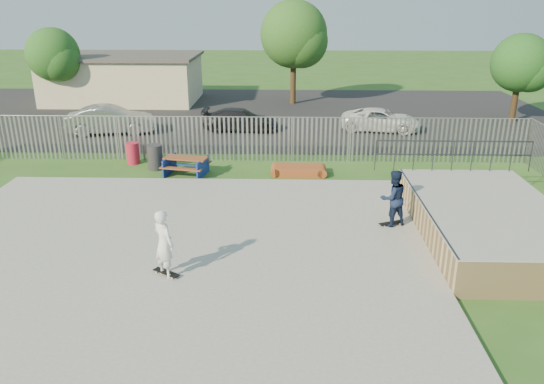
{
  "coord_description": "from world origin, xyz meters",
  "views": [
    {
      "loc": [
        3.36,
        -13.91,
        7.03
      ],
      "look_at": [
        2.91,
        2.0,
        1.1
      ],
      "focal_mm": 35.0,
      "sensor_mm": 36.0,
      "label": 1
    }
  ],
  "objects_px": {
    "tree_mid": "(294,34)",
    "skater_white": "(164,243)",
    "picnic_table": "(186,166)",
    "tree_right": "(521,63)",
    "trash_bin_grey": "(155,157)",
    "car_silver": "(111,120)",
    "tree_left": "(53,55)",
    "trash_bin_red": "(133,153)",
    "funbox": "(298,170)",
    "car_white": "(381,120)",
    "skater_navy": "(393,198)",
    "car_dark": "(240,120)"
  },
  "relations": [
    {
      "from": "picnic_table",
      "to": "tree_mid",
      "type": "distance_m",
      "value": 16.69
    },
    {
      "from": "picnic_table",
      "to": "tree_left",
      "type": "relative_size",
      "value": 0.39
    },
    {
      "from": "car_silver",
      "to": "skater_white",
      "type": "relative_size",
      "value": 2.49
    },
    {
      "from": "funbox",
      "to": "tree_right",
      "type": "distance_m",
      "value": 16.56
    },
    {
      "from": "funbox",
      "to": "skater_white",
      "type": "xyz_separation_m",
      "value": [
        -3.63,
        -8.77,
        0.87
      ]
    },
    {
      "from": "trash_bin_grey",
      "to": "tree_right",
      "type": "height_order",
      "value": "tree_right"
    },
    {
      "from": "car_silver",
      "to": "car_white",
      "type": "relative_size",
      "value": 1.06
    },
    {
      "from": "skater_navy",
      "to": "car_silver",
      "type": "bearing_deg",
      "value": -65.43
    },
    {
      "from": "car_dark",
      "to": "skater_navy",
      "type": "xyz_separation_m",
      "value": [
        5.9,
        -12.92,
        0.45
      ]
    },
    {
      "from": "funbox",
      "to": "trash_bin_red",
      "type": "bearing_deg",
      "value": 169.57
    },
    {
      "from": "car_white",
      "to": "tree_mid",
      "type": "relative_size",
      "value": 0.63
    },
    {
      "from": "skater_navy",
      "to": "picnic_table",
      "type": "bearing_deg",
      "value": -57.26
    },
    {
      "from": "tree_left",
      "to": "picnic_table",
      "type": "bearing_deg",
      "value": -51.05
    },
    {
      "from": "car_silver",
      "to": "funbox",
      "type": "bearing_deg",
      "value": -134.14
    },
    {
      "from": "trash_bin_red",
      "to": "trash_bin_grey",
      "type": "bearing_deg",
      "value": -33.73
    },
    {
      "from": "tree_mid",
      "to": "skater_white",
      "type": "xyz_separation_m",
      "value": [
        -3.53,
        -24.17,
        -3.52
      ]
    },
    {
      "from": "tree_right",
      "to": "picnic_table",
      "type": "bearing_deg",
      "value": -149.63
    },
    {
      "from": "funbox",
      "to": "car_white",
      "type": "relative_size",
      "value": 0.45
    },
    {
      "from": "trash_bin_grey",
      "to": "car_silver",
      "type": "xyz_separation_m",
      "value": [
        -3.82,
        6.06,
        0.23
      ]
    },
    {
      "from": "picnic_table",
      "to": "trash_bin_red",
      "type": "distance_m",
      "value": 3.02
    },
    {
      "from": "tree_mid",
      "to": "skater_navy",
      "type": "relative_size",
      "value": 3.73
    },
    {
      "from": "trash_bin_red",
      "to": "tree_right",
      "type": "bearing_deg",
      "value": 23.52
    },
    {
      "from": "trash_bin_grey",
      "to": "car_dark",
      "type": "xyz_separation_m",
      "value": [
        3.06,
        6.95,
        0.08
      ]
    },
    {
      "from": "funbox",
      "to": "skater_white",
      "type": "height_order",
      "value": "skater_white"
    },
    {
      "from": "tree_left",
      "to": "car_white",
      "type": "bearing_deg",
      "value": -15.21
    },
    {
      "from": "picnic_table",
      "to": "tree_right",
      "type": "distance_m",
      "value": 20.38
    },
    {
      "from": "tree_right",
      "to": "skater_white",
      "type": "xyz_separation_m",
      "value": [
        -16.35,
        -18.87,
        -2.34
      ]
    },
    {
      "from": "tree_mid",
      "to": "funbox",
      "type": "bearing_deg",
      "value": -89.62
    },
    {
      "from": "skater_white",
      "to": "trash_bin_red",
      "type": "bearing_deg",
      "value": -28.14
    },
    {
      "from": "trash_bin_red",
      "to": "picnic_table",
      "type": "bearing_deg",
      "value": -29.37
    },
    {
      "from": "tree_mid",
      "to": "skater_navy",
      "type": "xyz_separation_m",
      "value": [
        2.95,
        -20.77,
        -3.52
      ]
    },
    {
      "from": "funbox",
      "to": "tree_mid",
      "type": "distance_m",
      "value": 16.02
    },
    {
      "from": "trash_bin_red",
      "to": "tree_mid",
      "type": "bearing_deg",
      "value": 62.83
    },
    {
      "from": "trash_bin_red",
      "to": "tree_right",
      "type": "distance_m",
      "value": 22.03
    },
    {
      "from": "trash_bin_grey",
      "to": "skater_white",
      "type": "height_order",
      "value": "skater_white"
    },
    {
      "from": "tree_left",
      "to": "skater_navy",
      "type": "xyz_separation_m",
      "value": [
        18.24,
        -18.55,
        -2.41
      ]
    },
    {
      "from": "car_dark",
      "to": "picnic_table",
      "type": "bearing_deg",
      "value": 168.72
    },
    {
      "from": "car_dark",
      "to": "tree_mid",
      "type": "distance_m",
      "value": 9.28
    },
    {
      "from": "car_dark",
      "to": "tree_right",
      "type": "distance_m",
      "value": 16.22
    },
    {
      "from": "skater_navy",
      "to": "skater_white",
      "type": "xyz_separation_m",
      "value": [
        -6.47,
        -3.4,
        0.0
      ]
    },
    {
      "from": "car_silver",
      "to": "skater_navy",
      "type": "distance_m",
      "value": 17.55
    },
    {
      "from": "tree_left",
      "to": "skater_navy",
      "type": "height_order",
      "value": "tree_left"
    },
    {
      "from": "picnic_table",
      "to": "trash_bin_grey",
      "type": "relative_size",
      "value": 1.89
    },
    {
      "from": "funbox",
      "to": "picnic_table",
      "type": "bearing_deg",
      "value": -178.56
    },
    {
      "from": "car_silver",
      "to": "tree_left",
      "type": "relative_size",
      "value": 0.88
    },
    {
      "from": "picnic_table",
      "to": "car_silver",
      "type": "height_order",
      "value": "car_silver"
    },
    {
      "from": "trash_bin_grey",
      "to": "car_silver",
      "type": "bearing_deg",
      "value": 122.23
    },
    {
      "from": "trash_bin_grey",
      "to": "tree_right",
      "type": "distance_m",
      "value": 21.29
    },
    {
      "from": "trash_bin_red",
      "to": "skater_white",
      "type": "height_order",
      "value": "skater_white"
    },
    {
      "from": "trash_bin_grey",
      "to": "car_silver",
      "type": "height_order",
      "value": "car_silver"
    }
  ]
}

